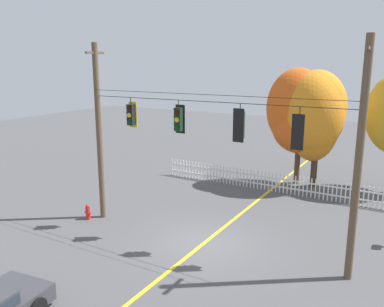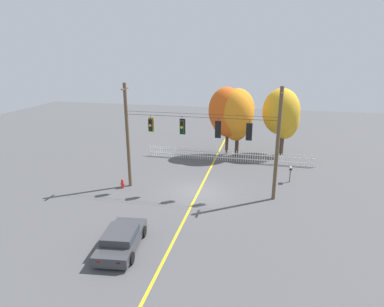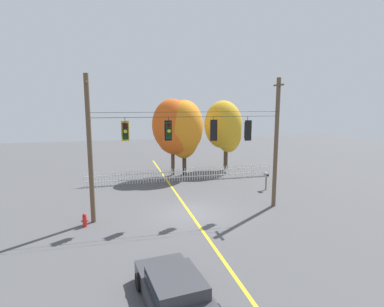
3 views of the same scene
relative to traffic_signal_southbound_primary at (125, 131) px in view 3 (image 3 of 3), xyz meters
name	(u,v)px [view 3 (image 3 of 3)]	position (x,y,z in m)	size (l,w,h in m)	color
ground	(190,213)	(3.69, -0.01, -5.09)	(80.00, 80.00, 0.00)	#4C4C4F
lane_centerline_stripe	(190,213)	(3.69, -0.01, -5.09)	(0.16, 36.00, 0.01)	gold
signal_support_span	(190,145)	(3.69, -0.01, -0.92)	(11.48, 1.10, 8.17)	brown
traffic_signal_southbound_primary	(125,131)	(0.00, 0.00, 0.00)	(0.43, 0.38, 1.31)	black
traffic_signal_northbound_secondary	(169,131)	(2.43, 0.00, -0.03)	(0.43, 0.38, 1.36)	black
traffic_signal_westbound_side	(213,130)	(5.11, -0.02, -0.05)	(0.43, 0.38, 1.43)	black
traffic_signal_eastbound_side	(247,130)	(7.30, -0.02, -0.11)	(0.43, 0.38, 1.48)	black
white_picket_fence	(184,174)	(5.07, 7.89, -4.53)	(16.38, 0.06, 1.11)	white
autumn_maple_near_fence	(174,130)	(4.59, 9.80, -0.84)	(3.79, 3.09, 7.03)	brown
autumn_maple_mid	(184,128)	(5.53, 9.75, -0.65)	(3.51, 3.47, 6.93)	#473828
autumn_oak_far_east	(225,127)	(10.01, 11.26, -0.77)	(3.72, 3.54, 6.90)	#473828
parked_car	(175,290)	(1.11, -8.35, -4.49)	(2.39, 4.36, 1.15)	#38383D
fire_hydrant	(85,220)	(-2.34, -0.60, -4.72)	(0.38, 0.22, 0.75)	red
roadside_mailbox	(266,176)	(10.64, 3.59, -4.00)	(0.25, 0.44, 1.34)	brown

